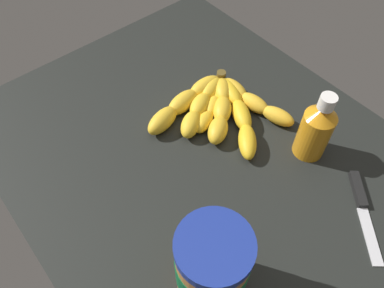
# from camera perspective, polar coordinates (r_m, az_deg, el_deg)

# --- Properties ---
(ground_plane) EXTENTS (0.87, 0.68, 0.03)m
(ground_plane) POSITION_cam_1_polar(r_m,az_deg,el_deg) (0.73, 2.28, -2.59)
(ground_plane) COLOR black
(banana_bunch) EXTENTS (0.22, 0.25, 0.04)m
(banana_bunch) POSITION_cam_1_polar(r_m,az_deg,el_deg) (0.77, 3.81, 5.65)
(banana_bunch) COLOR gold
(banana_bunch) RESTS_ON ground_plane
(peanut_butter_jar) EXTENTS (0.10, 0.10, 0.16)m
(peanut_butter_jar) POSITION_cam_1_polar(r_m,az_deg,el_deg) (0.54, 3.07, -18.06)
(peanut_butter_jar) COLOR #B27238
(peanut_butter_jar) RESTS_ON ground_plane
(honey_bottle) EXTENTS (0.06, 0.06, 0.15)m
(honey_bottle) POSITION_cam_1_polar(r_m,az_deg,el_deg) (0.71, 18.34, 2.16)
(honey_bottle) COLOR orange
(honey_bottle) RESTS_ON ground_plane
(butter_knife) EXTENTS (0.14, 0.12, 0.01)m
(butter_knife) POSITION_cam_1_polar(r_m,az_deg,el_deg) (0.72, 24.55, -8.72)
(butter_knife) COLOR silver
(butter_knife) RESTS_ON ground_plane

